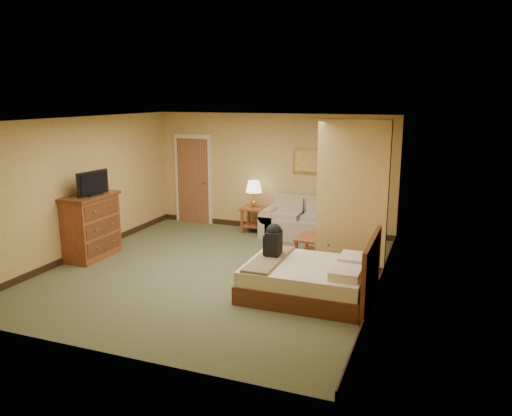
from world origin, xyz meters
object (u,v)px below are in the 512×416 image
at_px(coffee_table, 317,244).
at_px(dresser, 91,226).
at_px(loveseat, 303,225).
at_px(bed, 311,279).

height_order(coffee_table, dresser, dresser).
xyz_separation_m(coffee_table, dresser, (-3.97, -1.32, 0.29)).
bearing_deg(coffee_table, dresser, -161.62).
bearing_deg(dresser, loveseat, 38.83).
distance_m(loveseat, coffee_table, 1.50).
relative_size(coffee_table, bed, 0.38).
distance_m(dresser, bed, 4.33).
distance_m(coffee_table, bed, 1.72).
relative_size(loveseat, dresser, 1.45).
xyz_separation_m(dresser, bed, (4.30, -0.36, -0.33)).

